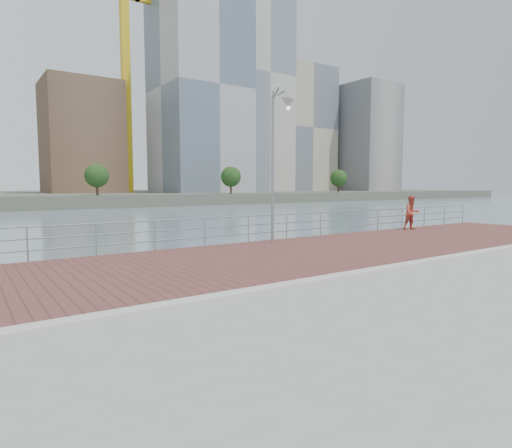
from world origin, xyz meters
TOP-DOWN VIEW (x-y plane):
  - water at (0.00, 0.00)m, footprint 400.00×400.00m
  - brick_lane at (0.00, 3.60)m, footprint 40.00×6.80m
  - curb at (0.00, 0.00)m, footprint 40.00×0.40m
  - guardrail at (0.00, 7.00)m, footprint 39.06×0.06m
  - street_lamp at (3.97, 6.06)m, footprint 0.44×1.28m
  - bystander at (13.09, 6.21)m, footprint 1.06×0.95m
  - tower_crane at (27.36, 104.00)m, footprint 47.00×2.00m
  - skyline at (28.94, 104.20)m, footprint 233.00×41.00m
  - shoreline_trees at (4.62, 77.00)m, footprint 144.78×5.05m

SIDE VIEW (x-z plane):
  - water at x=0.00m, z-range -2.00..-2.00m
  - brick_lane at x=0.00m, z-range 0.00..0.02m
  - curb at x=0.00m, z-range 0.00..0.06m
  - guardrail at x=0.00m, z-range 0.13..1.25m
  - bystander at x=13.09m, z-range 0.02..1.83m
  - street_lamp at x=3.97m, z-range 1.27..7.30m
  - shoreline_trees at x=4.62m, z-range 1.06..7.79m
  - skyline at x=28.94m, z-range -11.35..60.54m
  - tower_crane at x=27.36m, z-range 8.15..58.85m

